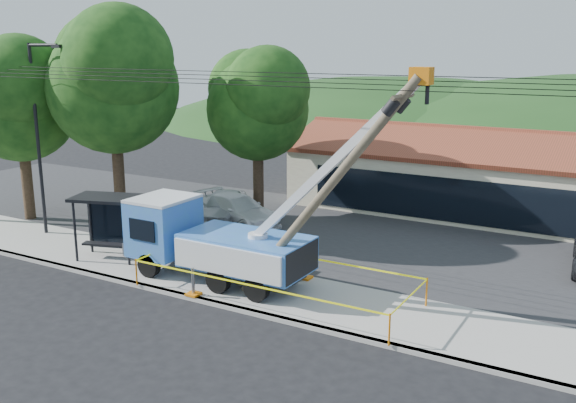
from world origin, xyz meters
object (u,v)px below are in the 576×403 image
(utility_truck, at_px, (213,239))
(car_silver, at_px, (223,223))
(car_white, at_px, (238,226))
(leaning_pole, at_px, (330,185))
(bus_shelter, at_px, (109,212))

(utility_truck, relative_size, car_silver, 2.55)
(car_white, bearing_deg, utility_truck, -136.44)
(leaning_pole, xyz_separation_m, car_silver, (-9.81, 7.56, -4.46))
(utility_truck, distance_m, bus_shelter, 5.36)
(bus_shelter, bearing_deg, car_white, 58.80)
(bus_shelter, distance_m, car_silver, 7.50)
(utility_truck, bearing_deg, car_white, 117.91)
(utility_truck, distance_m, car_white, 8.13)
(leaning_pole, height_order, bus_shelter, leaning_pole)
(car_silver, relative_size, car_white, 0.90)
(utility_truck, relative_size, car_white, 2.29)
(car_white, bearing_deg, car_silver, 97.77)
(car_silver, bearing_deg, leaning_pole, -57.64)
(leaning_pole, height_order, car_white, leaning_pole)
(leaning_pole, xyz_separation_m, bus_shelter, (-10.44, 0.38, -2.35))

